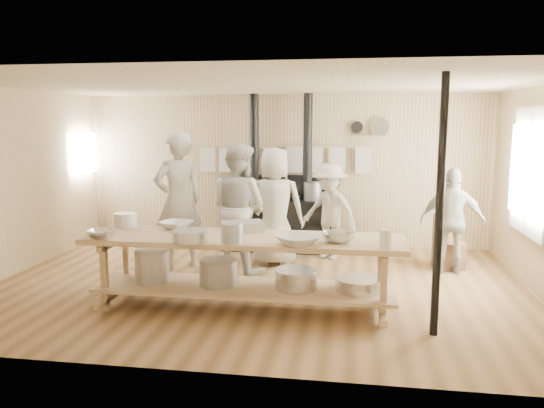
% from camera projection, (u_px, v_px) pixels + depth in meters
% --- Properties ---
extents(ground, '(7.00, 7.00, 0.00)m').
position_uv_depth(ground, '(258.00, 285.00, 6.99)').
color(ground, brown).
rests_on(ground, ground).
extents(room_shell, '(7.00, 7.00, 7.00)m').
position_uv_depth(room_shell, '(258.00, 162.00, 6.75)').
color(room_shell, tan).
rests_on(room_shell, ground).
extents(window_right, '(0.09, 1.50, 1.65)m').
position_uv_depth(window_right, '(531.00, 172.00, 6.83)').
color(window_right, beige).
rests_on(window_right, ground).
extents(left_opening, '(0.00, 0.90, 0.90)m').
position_uv_depth(left_opening, '(84.00, 153.00, 9.23)').
color(left_opening, white).
rests_on(left_opening, ground).
extents(stove, '(1.90, 0.75, 2.60)m').
position_uv_depth(stove, '(280.00, 218.00, 8.98)').
color(stove, black).
rests_on(stove, ground).
extents(towel_rail, '(3.00, 0.04, 0.47)m').
position_uv_depth(towel_rail, '(283.00, 156.00, 9.10)').
color(towel_rail, '#9D8359').
rests_on(towel_rail, ground).
extents(back_wall_shelf, '(0.63, 0.14, 0.32)m').
position_uv_depth(back_wall_shelf, '(370.00, 130.00, 8.84)').
color(back_wall_shelf, '#9D8359').
rests_on(back_wall_shelf, ground).
extents(prep_table, '(3.60, 0.90, 0.85)m').
position_uv_depth(prep_table, '(243.00, 265.00, 6.04)').
color(prep_table, '#9D8359').
rests_on(prep_table, ground).
extents(support_post, '(0.08, 0.08, 2.60)m').
position_uv_depth(support_post, '(439.00, 208.00, 5.17)').
color(support_post, black).
rests_on(support_post, ground).
extents(cook_far_left, '(0.86, 0.83, 2.00)m').
position_uv_depth(cook_far_left, '(178.00, 201.00, 7.68)').
color(cook_far_left, '#BBB6A5').
rests_on(cook_far_left, ground).
extents(cook_left, '(1.12, 1.04, 1.84)m').
position_uv_depth(cook_left, '(238.00, 208.00, 7.55)').
color(cook_left, '#BBB6A5').
rests_on(cook_left, ground).
extents(cook_center, '(0.89, 0.59, 1.77)m').
position_uv_depth(cook_center, '(275.00, 207.00, 7.89)').
color(cook_center, '#BBB6A5').
rests_on(cook_center, ground).
extents(cook_right, '(0.91, 0.46, 1.50)m').
position_uv_depth(cook_right, '(452.00, 221.00, 7.48)').
color(cook_right, '#BBB6A5').
rests_on(cook_right, ground).
extents(cook_by_window, '(1.12, 0.95, 1.50)m').
position_uv_depth(cook_by_window, '(329.00, 211.00, 8.28)').
color(cook_by_window, '#BBB6A5').
rests_on(cook_by_window, ground).
extents(chair, '(0.46, 0.46, 0.79)m').
position_uv_depth(chair, '(448.00, 253.00, 7.79)').
color(chair, brown).
rests_on(chair, ground).
extents(bowl_white_a, '(0.47, 0.47, 0.09)m').
position_uv_depth(bowl_white_a, '(176.00, 225.00, 6.44)').
color(bowl_white_a, white).
rests_on(bowl_white_a, prep_table).
extents(bowl_steel_a, '(0.41, 0.41, 0.10)m').
position_uv_depth(bowl_steel_a, '(101.00, 234.00, 5.89)').
color(bowl_steel_a, silver).
rests_on(bowl_steel_a, prep_table).
extents(bowl_white_b, '(0.61, 0.61, 0.11)m').
position_uv_depth(bowl_white_b, '(297.00, 240.00, 5.56)').
color(bowl_white_b, white).
rests_on(bowl_white_b, prep_table).
extents(bowl_steel_b, '(0.40, 0.40, 0.11)m').
position_uv_depth(bowl_steel_b, '(338.00, 238.00, 5.68)').
color(bowl_steel_b, silver).
rests_on(bowl_steel_b, prep_table).
extents(roasting_pan, '(0.56, 0.47, 0.11)m').
position_uv_depth(roasting_pan, '(242.00, 226.00, 6.31)').
color(roasting_pan, '#B2B2B7').
rests_on(roasting_pan, prep_table).
extents(mixing_bowl_large, '(0.45, 0.45, 0.12)m').
position_uv_depth(mixing_bowl_large, '(190.00, 236.00, 5.73)').
color(mixing_bowl_large, silver).
rests_on(mixing_bowl_large, prep_table).
extents(bucket_galv, '(0.28, 0.28, 0.22)m').
position_uv_depth(bucket_galv, '(232.00, 233.00, 5.65)').
color(bucket_galv, gray).
rests_on(bucket_galv, prep_table).
extents(deep_bowl_enamel, '(0.37, 0.37, 0.17)m').
position_uv_depth(deep_bowl_enamel, '(126.00, 220.00, 6.53)').
color(deep_bowl_enamel, white).
rests_on(deep_bowl_enamel, prep_table).
extents(pitcher, '(0.14, 0.14, 0.19)m').
position_uv_depth(pitcher, '(385.00, 239.00, 5.41)').
color(pitcher, white).
rests_on(pitcher, prep_table).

